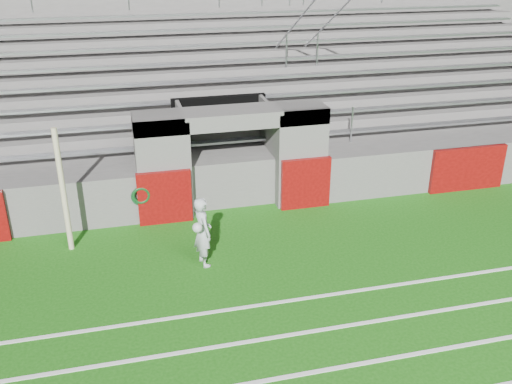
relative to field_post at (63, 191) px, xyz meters
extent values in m
plane|color=#16540E|center=(4.02, -2.16, -1.43)|extent=(90.00, 90.00, 0.00)
cylinder|color=beige|center=(0.00, 0.00, 0.00)|extent=(0.12, 0.12, 2.86)
cube|color=white|center=(4.02, -5.16, -1.42)|extent=(28.00, 0.09, 0.01)
cube|color=white|center=(4.02, -4.16, -1.42)|extent=(28.00, 0.09, 0.01)
cube|color=white|center=(4.02, -3.16, -1.42)|extent=(28.00, 0.09, 0.01)
cube|color=#575553|center=(11.72, 1.02, -0.80)|extent=(10.60, 0.35, 1.25)
cube|color=#575553|center=(2.22, 1.34, -0.13)|extent=(1.20, 1.00, 2.60)
cube|color=#575553|center=(5.82, 1.34, -0.13)|extent=(1.20, 1.00, 2.60)
cube|color=black|center=(4.02, 3.04, -0.18)|extent=(2.60, 0.20, 2.50)
cube|color=#575553|center=(2.87, 1.94, -0.18)|extent=(0.10, 2.20, 2.50)
cube|color=#575553|center=(5.17, 1.94, -0.18)|extent=(0.10, 2.20, 2.50)
cube|color=#575553|center=(4.02, 1.34, 0.97)|extent=(4.80, 1.00, 0.40)
cube|color=#575553|center=(4.02, 5.19, -0.28)|extent=(26.00, 8.00, 0.20)
cube|color=#575553|center=(4.02, 5.19, -0.90)|extent=(26.00, 8.00, 1.05)
cube|color=#590707|center=(2.22, 0.79, -0.75)|extent=(1.30, 0.15, 1.35)
cube|color=#590707|center=(5.82, 0.79, -0.75)|extent=(1.30, 0.15, 1.35)
cube|color=#590707|center=(10.52, 0.79, -0.80)|extent=(2.20, 0.15, 1.25)
cube|color=gray|center=(4.02, 2.27, 0.04)|extent=(23.00, 0.28, 0.06)
cube|color=#575553|center=(4.02, 3.12, 0.01)|extent=(24.00, 0.75, 0.38)
cube|color=gray|center=(4.02, 3.02, 0.42)|extent=(23.00, 0.28, 0.06)
cube|color=#575553|center=(4.02, 3.87, 0.20)|extent=(24.00, 0.75, 0.76)
cube|color=gray|center=(4.02, 3.77, 0.80)|extent=(23.00, 0.28, 0.06)
cube|color=#575553|center=(4.02, 4.62, 0.39)|extent=(24.00, 0.75, 1.14)
cube|color=gray|center=(4.02, 4.52, 1.18)|extent=(23.00, 0.28, 0.06)
cube|color=#575553|center=(4.02, 5.37, 0.58)|extent=(24.00, 0.75, 1.52)
cube|color=gray|center=(4.02, 5.27, 1.56)|extent=(23.00, 0.28, 0.06)
cube|color=#575553|center=(4.02, 6.12, 0.77)|extent=(24.00, 0.75, 1.90)
cube|color=gray|center=(4.02, 6.02, 1.94)|extent=(23.00, 0.28, 0.06)
cube|color=#575553|center=(4.02, 6.87, 0.96)|extent=(24.00, 0.75, 2.28)
cube|color=gray|center=(4.02, 6.77, 2.32)|extent=(23.00, 0.28, 0.06)
cube|color=#575553|center=(4.02, 7.62, 1.15)|extent=(24.00, 0.75, 2.66)
cube|color=gray|center=(4.02, 7.52, 2.70)|extent=(23.00, 0.28, 0.06)
cube|color=#575553|center=(4.02, 8.29, 1.22)|extent=(26.00, 0.60, 5.29)
cylinder|color=#A5A8AD|center=(6.52, 1.99, 0.32)|extent=(0.05, 0.05, 1.00)
cylinder|color=#A5A8AD|center=(6.52, 4.99, 1.84)|extent=(0.05, 0.05, 1.00)
cylinder|color=#A5A8AD|center=(6.52, 4.99, 2.34)|extent=(0.05, 6.02, 3.08)
cylinder|color=#A5A8AD|center=(7.52, 1.99, 0.32)|extent=(0.05, 0.05, 1.00)
cylinder|color=#A5A8AD|center=(7.52, 4.99, 1.84)|extent=(0.05, 0.05, 1.00)
cylinder|color=#A5A8AD|center=(7.52, 4.99, 2.34)|extent=(0.05, 6.02, 3.08)
imported|color=#AFB5B9|center=(2.81, -1.38, -0.65)|extent=(0.49, 0.64, 1.56)
sphere|color=silver|center=(2.66, -1.69, -0.38)|extent=(0.21, 0.21, 0.21)
torus|color=#0D451F|center=(1.66, 0.79, -0.66)|extent=(0.48, 0.09, 0.48)
torus|color=#0B3B16|center=(1.66, 0.74, -0.62)|extent=(0.45, 0.09, 0.45)
camera|label=1|loc=(1.32, -11.95, 5.01)|focal=40.00mm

